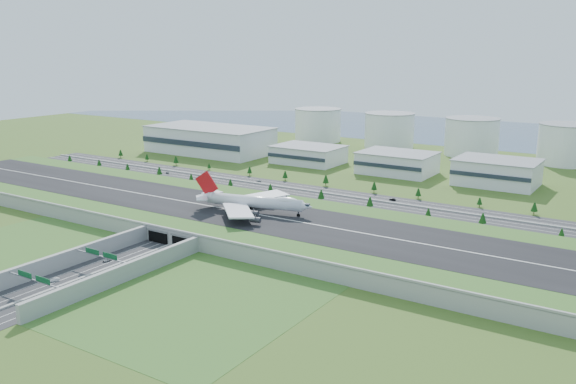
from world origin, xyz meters
The scene contains 24 objects.
ground centered at (0.00, 0.00, 0.00)m, with size 1200.00×1200.00×0.00m, color #354C17.
airfield_deck centered at (0.00, -0.09, 4.12)m, with size 520.00×100.00×9.20m.
underpass_road centered at (0.00, -99.42, 3.43)m, with size 38.80×120.40×8.00m.
sign_gantry_near centered at (0.00, -95.04, 6.95)m, with size 38.70×0.70×9.80m.
sign_gantry_far centered at (0.00, -130.04, 6.95)m, with size 38.70×0.70×9.80m.
north_expressway centered at (0.00, 95.00, 0.06)m, with size 560.00×36.00×0.12m, color #28282B.
tree_row centered at (0.30, 95.27, 4.71)m, with size 503.40×48.62×8.27m.
hangar_west centered at (-170.00, 185.00, 12.50)m, with size 120.00×60.00×25.00m, color white.
hangar_mid_a centered at (-60.00, 190.00, 7.50)m, with size 58.00×42.00×15.00m, color white.
hangar_mid_b centered at (25.00, 190.00, 8.50)m, with size 58.00×42.00×17.00m, color white.
hangar_mid_c centered at (105.00, 190.00, 9.50)m, with size 58.00×42.00×19.00m, color white.
fuel_tank_a centered at (-120.00, 310.00, 17.50)m, with size 50.00×50.00×35.00m, color white.
fuel_tank_b centered at (-35.00, 310.00, 17.50)m, with size 50.00×50.00×35.00m, color white.
fuel_tank_c centered at (50.00, 310.00, 17.50)m, with size 50.00×50.00×35.00m, color white.
fuel_tank_d centered at (135.00, 310.00, 17.50)m, with size 50.00×50.00×35.00m, color white.
bay_water centered at (0.00, 480.00, 0.03)m, with size 1200.00×260.00×0.06m, color #39506E.
boeing_747 centered at (14.95, 3.25, 14.40)m, with size 72.26×67.58×22.65m.
car_0 centered at (-8.52, -84.79, 0.86)m, with size 1.74×4.33×1.48m, color #AFAEB3.
car_1 centered at (-7.76, -115.05, 0.84)m, with size 1.52×4.35×1.43m, color silver.
car_2 centered at (7.76, -78.16, 0.93)m, with size 2.70×5.85×1.63m, color #0B0C3B.
car_3 centered at (7.72, -130.87, 0.88)m, with size 2.13×5.24×1.52m, color #B93D11.
car_4 centered at (-131.83, 85.56, 0.89)m, with size 1.82×4.53×1.54m, color #585A5D.
car_5 centered at (59.28, 101.83, 0.88)m, with size 1.61×4.63×1.52m, color black.
car_7 centered at (-51.91, 101.82, 0.79)m, with size 1.87×4.59×1.33m, color silver.
Camera 1 is at (216.17, -271.44, 100.66)m, focal length 38.00 mm.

